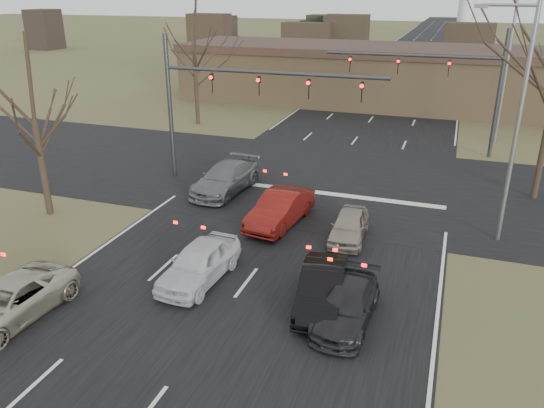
{
  "coord_description": "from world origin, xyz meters",
  "views": [
    {
      "loc": [
        6.55,
        -12.89,
        10.18
      ],
      "look_at": [
        -0.05,
        6.05,
        2.0
      ],
      "focal_mm": 35.0,
      "sensor_mm": 36.0,
      "label": 1
    }
  ],
  "objects_px": {
    "building": "(407,76)",
    "car_charcoal_sedan": "(347,305)",
    "mast_arm_far": "(453,76)",
    "car_red_ahead": "(280,209)",
    "mast_arm_near": "(223,92)",
    "car_silver_suv": "(8,302)",
    "car_black_hatch": "(322,288)",
    "car_grey_ahead": "(226,178)",
    "streetlight_right_far": "(505,62)",
    "car_silver_ahead": "(349,226)",
    "streetlight_right_near": "(515,113)",
    "car_white_sedan": "(199,263)"
  },
  "relations": [
    {
      "from": "building",
      "to": "car_charcoal_sedan",
      "type": "xyz_separation_m",
      "value": [
        2.01,
        -36.17,
        -2.07
      ]
    },
    {
      "from": "mast_arm_far",
      "to": "car_grey_ahead",
      "type": "relative_size",
      "value": 2.15
    },
    {
      "from": "building",
      "to": "car_grey_ahead",
      "type": "xyz_separation_m",
      "value": [
        -6.61,
        -26.42,
        -1.91
      ]
    },
    {
      "from": "streetlight_right_near",
      "to": "car_white_sedan",
      "type": "bearing_deg",
      "value": -145.08
    },
    {
      "from": "mast_arm_far",
      "to": "car_silver_ahead",
      "type": "relative_size",
      "value": 3.02
    },
    {
      "from": "streetlight_right_far",
      "to": "car_charcoal_sedan",
      "type": "distance_m",
      "value": 26.21
    },
    {
      "from": "streetlight_right_near",
      "to": "car_white_sedan",
      "type": "distance_m",
      "value": 13.75
    },
    {
      "from": "mast_arm_far",
      "to": "car_charcoal_sedan",
      "type": "bearing_deg",
      "value": -95.87
    },
    {
      "from": "mast_arm_far",
      "to": "mast_arm_near",
      "type": "bearing_deg",
      "value": -138.78
    },
    {
      "from": "car_red_ahead",
      "to": "car_grey_ahead",
      "type": "bearing_deg",
      "value": 150.39
    },
    {
      "from": "car_silver_suv",
      "to": "car_grey_ahead",
      "type": "bearing_deg",
      "value": 85.32
    },
    {
      "from": "mast_arm_near",
      "to": "car_charcoal_sedan",
      "type": "height_order",
      "value": "mast_arm_near"
    },
    {
      "from": "mast_arm_far",
      "to": "car_red_ahead",
      "type": "xyz_separation_m",
      "value": [
        -6.68,
        -14.5,
        -4.26
      ]
    },
    {
      "from": "mast_arm_far",
      "to": "streetlight_right_near",
      "type": "bearing_deg",
      "value": -78.53
    },
    {
      "from": "car_grey_ahead",
      "to": "streetlight_right_far",
      "type": "bearing_deg",
      "value": 52.85
    },
    {
      "from": "car_black_hatch",
      "to": "car_charcoal_sedan",
      "type": "height_order",
      "value": "car_black_hatch"
    },
    {
      "from": "streetlight_right_near",
      "to": "car_red_ahead",
      "type": "bearing_deg",
      "value": -170.87
    },
    {
      "from": "mast_arm_near",
      "to": "car_grey_ahead",
      "type": "bearing_deg",
      "value": -66.38
    },
    {
      "from": "building",
      "to": "mast_arm_near",
      "type": "relative_size",
      "value": 3.5
    },
    {
      "from": "streetlight_right_near",
      "to": "car_silver_ahead",
      "type": "distance_m",
      "value": 8.05
    },
    {
      "from": "mast_arm_near",
      "to": "car_charcoal_sedan",
      "type": "distance_m",
      "value": 15.17
    },
    {
      "from": "building",
      "to": "car_grey_ahead",
      "type": "height_order",
      "value": "building"
    },
    {
      "from": "streetlight_right_near",
      "to": "car_grey_ahead",
      "type": "bearing_deg",
      "value": 173.29
    },
    {
      "from": "car_white_sedan",
      "to": "car_silver_suv",
      "type": "bearing_deg",
      "value": -134.27
    },
    {
      "from": "mast_arm_near",
      "to": "streetlight_right_far",
      "type": "bearing_deg",
      "value": 43.89
    },
    {
      "from": "car_silver_suv",
      "to": "car_white_sedan",
      "type": "height_order",
      "value": "car_white_sedan"
    },
    {
      "from": "car_charcoal_sedan",
      "to": "car_silver_ahead",
      "type": "bearing_deg",
      "value": 102.95
    },
    {
      "from": "car_silver_suv",
      "to": "car_black_hatch",
      "type": "distance_m",
      "value": 10.38
    },
    {
      "from": "car_silver_suv",
      "to": "car_black_hatch",
      "type": "xyz_separation_m",
      "value": [
        9.5,
        4.18,
        0.02
      ]
    },
    {
      "from": "streetlight_right_near",
      "to": "car_white_sedan",
      "type": "xyz_separation_m",
      "value": [
        -10.55,
        -7.36,
        -4.86
      ]
    },
    {
      "from": "mast_arm_near",
      "to": "car_silver_ahead",
      "type": "xyz_separation_m",
      "value": [
        8.05,
        -5.02,
        -4.45
      ]
    },
    {
      "from": "streetlight_right_near",
      "to": "car_white_sedan",
      "type": "height_order",
      "value": "streetlight_right_near"
    },
    {
      "from": "mast_arm_far",
      "to": "car_grey_ahead",
      "type": "height_order",
      "value": "mast_arm_far"
    },
    {
      "from": "streetlight_right_far",
      "to": "mast_arm_near",
      "type": "bearing_deg",
      "value": -136.11
    },
    {
      "from": "car_grey_ahead",
      "to": "car_red_ahead",
      "type": "xyz_separation_m",
      "value": [
        4.11,
        -3.08,
        0.01
      ]
    },
    {
      "from": "car_white_sedan",
      "to": "car_black_hatch",
      "type": "xyz_separation_m",
      "value": [
        4.73,
        -0.16,
        -0.04
      ]
    },
    {
      "from": "car_black_hatch",
      "to": "car_grey_ahead",
      "type": "height_order",
      "value": "car_grey_ahead"
    },
    {
      "from": "car_black_hatch",
      "to": "car_silver_ahead",
      "type": "bearing_deg",
      "value": 84.78
    },
    {
      "from": "mast_arm_far",
      "to": "car_silver_suv",
      "type": "xyz_separation_m",
      "value": [
        -12.68,
        -24.7,
        -4.35
      ]
    },
    {
      "from": "mast_arm_near",
      "to": "car_black_hatch",
      "type": "bearing_deg",
      "value": -51.97
    },
    {
      "from": "building",
      "to": "streetlight_right_far",
      "type": "bearing_deg",
      "value": -56.35
    },
    {
      "from": "car_silver_suv",
      "to": "car_red_ahead",
      "type": "relative_size",
      "value": 1.03
    },
    {
      "from": "building",
      "to": "car_red_ahead",
      "type": "xyz_separation_m",
      "value": [
        -2.5,
        -29.5,
        -1.9
      ]
    },
    {
      "from": "car_charcoal_sedan",
      "to": "car_silver_suv",
      "type": "bearing_deg",
      "value": -159.42
    },
    {
      "from": "car_silver_suv",
      "to": "car_red_ahead",
      "type": "xyz_separation_m",
      "value": [
        6.0,
        10.2,
        0.1
      ]
    },
    {
      "from": "car_silver_ahead",
      "to": "car_silver_suv",
      "type": "bearing_deg",
      "value": -136.52
    },
    {
      "from": "mast_arm_near",
      "to": "car_charcoal_sedan",
      "type": "xyz_separation_m",
      "value": [
        9.24,
        -11.17,
        -4.48
      ]
    },
    {
      "from": "mast_arm_near",
      "to": "streetlight_right_near",
      "type": "bearing_deg",
      "value": -12.05
    },
    {
      "from": "streetlight_right_near",
      "to": "car_red_ahead",
      "type": "relative_size",
      "value": 2.16
    },
    {
      "from": "mast_arm_near",
      "to": "car_red_ahead",
      "type": "distance_m",
      "value": 7.82
    }
  ]
}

